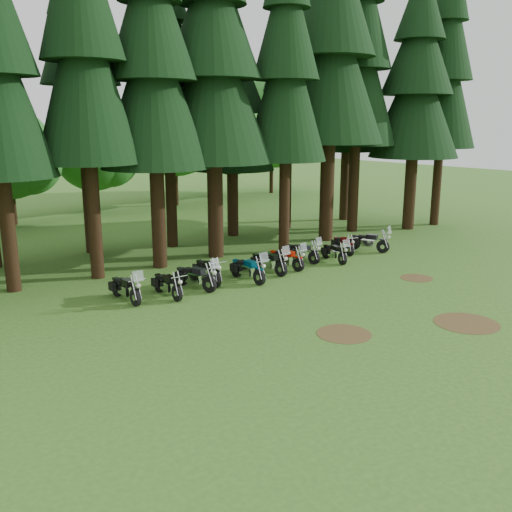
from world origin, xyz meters
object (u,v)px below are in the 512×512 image
at_px(motorcycle_3, 208,271).
at_px(motorcycle_7, 302,253).
at_px(motorcycle_1, 167,285).
at_px(motorcycle_8, 334,253).
at_px(motorcycle_2, 195,278).
at_px(motorcycle_4, 248,270).
at_px(motorcycle_6, 286,259).
at_px(motorcycle_0, 126,289).
at_px(motorcycle_5, 269,263).
at_px(motorcycle_9, 343,245).
at_px(motorcycle_10, 369,242).

bearing_deg(motorcycle_3, motorcycle_7, 10.23).
relative_size(motorcycle_1, motorcycle_8, 1.06).
xyz_separation_m(motorcycle_1, motorcycle_2, (1.40, 0.14, 0.04)).
distance_m(motorcycle_2, motorcycle_3, 1.08).
bearing_deg(motorcycle_4, motorcycle_6, 11.73).
xyz_separation_m(motorcycle_0, motorcycle_8, (10.79, -0.79, -0.05)).
distance_m(motorcycle_4, motorcycle_5, 1.58).
xyz_separation_m(motorcycle_2, motorcycle_6, (5.11, 0.07, -0.02)).
relative_size(motorcycle_4, motorcycle_9, 1.18).
bearing_deg(motorcycle_8, motorcycle_0, -171.40).
relative_size(motorcycle_0, motorcycle_9, 1.14).
distance_m(motorcycle_2, motorcycle_4, 2.45).
bearing_deg(motorcycle_5, motorcycle_8, -10.30).
bearing_deg(motorcycle_9, motorcycle_4, -153.49).
bearing_deg(motorcycle_5, motorcycle_3, 165.36).
bearing_deg(motorcycle_3, motorcycle_6, 3.80).
height_order(motorcycle_1, motorcycle_7, motorcycle_7).
distance_m(motorcycle_9, motorcycle_10, 1.48).
bearing_deg(motorcycle_9, motorcycle_0, -160.45).
bearing_deg(motorcycle_6, motorcycle_8, -17.09).
relative_size(motorcycle_5, motorcycle_10, 1.02).
bearing_deg(motorcycle_1, motorcycle_6, 4.73).
height_order(motorcycle_0, motorcycle_2, motorcycle_2).
distance_m(motorcycle_6, motorcycle_8, 2.78).
height_order(motorcycle_2, motorcycle_10, motorcycle_2).
height_order(motorcycle_2, motorcycle_7, motorcycle_2).
bearing_deg(motorcycle_8, motorcycle_6, -177.67).
xyz_separation_m(motorcycle_6, motorcycle_8, (2.74, -0.51, -0.03)).
relative_size(motorcycle_6, motorcycle_7, 1.01).
xyz_separation_m(motorcycle_5, motorcycle_8, (3.90, -0.40, -0.05)).
distance_m(motorcycle_3, motorcycle_5, 3.02).
bearing_deg(motorcycle_7, motorcycle_8, -44.90).
relative_size(motorcycle_4, motorcycle_7, 1.07).
xyz_separation_m(motorcycle_5, motorcycle_10, (6.98, 0.00, 0.00)).
bearing_deg(motorcycle_5, motorcycle_2, 174.98).
bearing_deg(motorcycle_2, motorcycle_5, -12.97).
bearing_deg(motorcycle_2, motorcycle_3, 14.80).
bearing_deg(motorcycle_1, motorcycle_3, 17.96).
bearing_deg(motorcycle_7, motorcycle_6, -168.36).
height_order(motorcycle_3, motorcycle_7, motorcycle_7).
height_order(motorcycle_3, motorcycle_9, motorcycle_3).
relative_size(motorcycle_1, motorcycle_3, 0.94).
distance_m(motorcycle_4, motorcycle_6, 2.74).
distance_m(motorcycle_0, motorcycle_3, 3.91).
height_order(motorcycle_3, motorcycle_4, motorcycle_4).
distance_m(motorcycle_1, motorcycle_9, 10.98).
distance_m(motorcycle_5, motorcycle_10, 6.98).
distance_m(motorcycle_7, motorcycle_9, 2.94).
distance_m(motorcycle_2, motorcycle_6, 5.11).
distance_m(motorcycle_0, motorcycle_4, 5.41).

